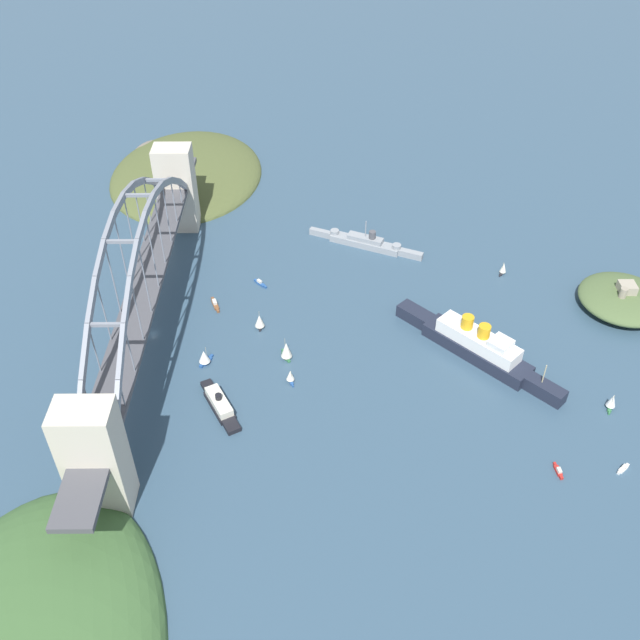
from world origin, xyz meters
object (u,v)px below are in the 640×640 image
small_boat_9 (215,304)px  small_boat_3 (612,401)px  seaplane_taxiing_near_bridge (64,402)px  ocean_liner (476,346)px  harbor_ferry_steamer (220,404)px  small_boat_5 (260,283)px  small_boat_8 (286,350)px  harbor_arch_bridge (144,289)px  small_boat_6 (558,471)px  small_boat_4 (290,376)px  small_boat_2 (503,268)px  small_boat_7 (204,357)px  naval_cruiser (366,242)px  small_boat_0 (623,468)px  fort_island_mid_harbor (623,299)px  small_boat_1 (260,321)px

small_boat_9 → small_boat_3: bearing=67.9°
seaplane_taxiing_near_bridge → ocean_liner: bearing=99.6°
harbor_ferry_steamer → small_boat_3: (1.13, 167.18, 1.80)m
small_boat_5 → small_boat_8: small_boat_8 is taller
small_boat_8 → harbor_arch_bridge: bearing=-105.3°
harbor_arch_bridge → small_boat_8: (17.72, 64.81, -22.24)m
harbor_ferry_steamer → small_boat_6: bearing=75.5°
harbor_arch_bridge → small_boat_4: (33.02, 67.03, -23.82)m
small_boat_2 → small_boat_5: size_ratio=1.00×
ocean_liner → small_boat_4: size_ratio=9.75×
harbor_ferry_steamer → small_boat_7: bearing=-160.9°
small_boat_7 → naval_cruiser: bearing=140.3°
ocean_liner → small_boat_8: bearing=-89.2°
small_boat_6 → small_boat_8: (-66.50, -108.24, 4.14)m
small_boat_3 → small_boat_6: bearing=-42.7°
small_boat_6 → small_boat_9: size_ratio=0.66×
small_boat_2 → small_boat_5: bearing=-86.1°
small_boat_5 → small_boat_2: bearing=93.9°
harbor_arch_bridge → seaplane_taxiing_near_bridge: bearing=-32.3°
small_boat_0 → fort_island_mid_harbor: bearing=161.8°
small_boat_1 → small_boat_4: bearing=23.1°
small_boat_6 → small_boat_9: bearing=-126.0°
harbor_arch_bridge → fort_island_mid_harbor: size_ratio=5.75×
fort_island_mid_harbor → small_boat_4: 173.62m
small_boat_4 → small_boat_6: 117.77m
harbor_ferry_steamer → small_boat_0: (34.12, 161.75, -1.61)m
small_boat_0 → small_boat_1: size_ratio=0.70×
harbor_arch_bridge → small_boat_1: (-4.25, 51.16, -23.13)m
small_boat_9 → small_boat_4: bearing=35.9°
small_boat_4 → harbor_arch_bridge: bearing=-116.2°
small_boat_4 → small_boat_7: (-11.96, -39.54, 0.63)m
small_boat_9 → naval_cruiser: bearing=123.6°
ocean_liner → small_boat_1: size_ratio=7.91×
harbor_ferry_steamer → small_boat_2: bearing=124.5°
seaplane_taxiing_near_bridge → small_boat_5: size_ratio=1.27×
harbor_ferry_steamer → small_boat_4: (-16.12, 29.84, 1.00)m
small_boat_4 → small_boat_3: bearing=82.8°
harbor_ferry_steamer → small_boat_9: 71.43m
small_boat_8 → small_boat_9: size_ratio=0.89×
small_boat_5 → small_boat_6: size_ratio=0.95×
harbor_arch_bridge → small_boat_6: harbor_arch_bridge is taller
harbor_ferry_steamer → fort_island_mid_harbor: 207.03m
harbor_arch_bridge → harbor_ferry_steamer: (49.14, 37.19, -24.82)m
small_boat_0 → small_boat_8: 149.34m
ocean_liner → small_boat_3: 62.01m
small_boat_9 → harbor_ferry_steamer: bearing=7.8°
fort_island_mid_harbor → small_boat_5: (-19.92, -183.37, -4.20)m
small_boat_2 → small_boat_3: small_boat_3 is taller
harbor_arch_bridge → small_boat_2: (-48.03, 178.69, -23.65)m
harbor_ferry_steamer → small_boat_5: (-88.25, 12.04, -1.53)m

